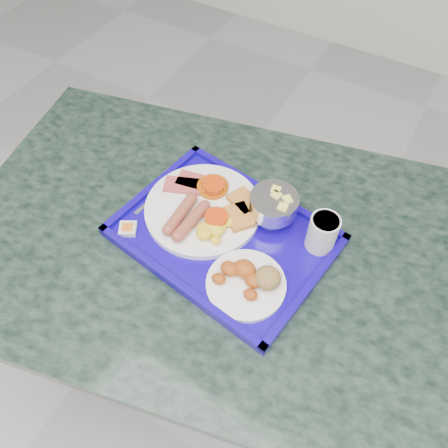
% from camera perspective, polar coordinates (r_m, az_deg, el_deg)
% --- Properties ---
extents(table, '(1.27, 0.97, 0.71)m').
position_cam_1_polar(table, '(1.13, -1.70, -6.86)').
color(table, gray).
rests_on(table, floor).
extents(tray, '(0.49, 0.39, 0.03)m').
position_cam_1_polar(tray, '(0.96, -0.00, -1.60)').
color(tray, '#120396').
rests_on(tray, table).
extents(main_plate, '(0.26, 0.26, 0.04)m').
position_cam_1_polar(main_plate, '(0.98, -2.45, 1.93)').
color(main_plate, white).
rests_on(main_plate, tray).
extents(bread_plate, '(0.16, 0.16, 0.05)m').
position_cam_1_polar(bread_plate, '(0.88, 3.30, -7.38)').
color(bread_plate, white).
rests_on(bread_plate, tray).
extents(fruit_bowl, '(0.11, 0.11, 0.07)m').
position_cam_1_polar(fruit_bowl, '(0.95, 6.54, 2.56)').
color(fruit_bowl, silver).
rests_on(fruit_bowl, tray).
extents(juice_cup, '(0.06, 0.06, 0.09)m').
position_cam_1_polar(juice_cup, '(0.93, 12.76, -1.02)').
color(juice_cup, silver).
rests_on(juice_cup, tray).
extents(spoon, '(0.04, 0.16, 0.01)m').
position_cam_1_polar(spoon, '(1.06, -7.71, 5.80)').
color(spoon, silver).
rests_on(spoon, tray).
extents(knife, '(0.03, 0.16, 0.00)m').
position_cam_1_polar(knife, '(1.05, -10.03, 4.30)').
color(knife, silver).
rests_on(knife, tray).
extents(jam_packet, '(0.05, 0.05, 0.01)m').
position_cam_1_polar(jam_packet, '(0.98, -12.44, -0.62)').
color(jam_packet, silver).
rests_on(jam_packet, tray).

